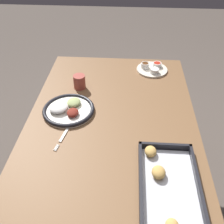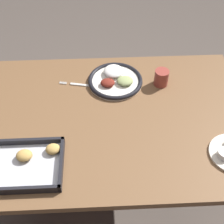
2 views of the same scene
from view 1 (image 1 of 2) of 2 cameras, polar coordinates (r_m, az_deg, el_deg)
name	(u,v)px [view 1 (image 1 of 2)]	position (r m, az deg, el deg)	size (l,w,h in m)	color
ground_plane	(112,203)	(1.84, -0.02, -19.21)	(8.00, 8.00, 0.00)	#564C44
dining_table	(112,135)	(1.34, -0.03, -4.98)	(1.21, 0.81, 0.75)	brown
dinner_plate	(68,109)	(1.31, -9.56, 0.57)	(0.26, 0.26, 0.05)	white
fork	(65,133)	(1.20, -10.20, -4.58)	(0.19, 0.05, 0.00)	silver
saucer_plate	(152,68)	(1.64, 8.70, 9.36)	(0.19, 0.19, 0.04)	beige
baking_tray	(167,185)	(1.01, 11.92, -15.29)	(0.40, 0.22, 0.04)	black
drinking_cup	(79,82)	(1.46, -7.10, 6.55)	(0.07, 0.07, 0.08)	#993D33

